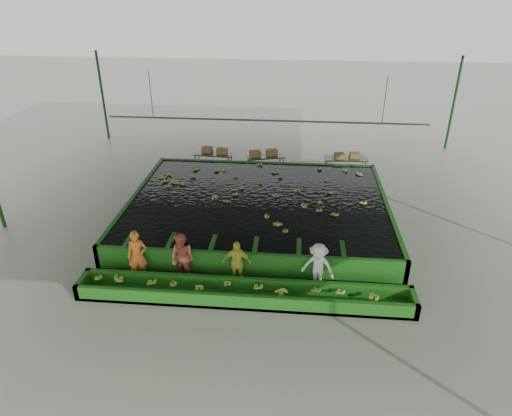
# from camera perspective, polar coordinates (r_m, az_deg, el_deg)

# --- Properties ---
(ground) EXTENTS (80.00, 80.00, 0.00)m
(ground) POSITION_cam_1_polar(r_m,az_deg,el_deg) (16.84, -0.15, -3.80)
(ground) COLOR gray
(ground) RESTS_ON ground
(shed_roof) EXTENTS (20.00, 22.00, 0.04)m
(shed_roof) POSITION_cam_1_polar(r_m,az_deg,el_deg) (14.91, -0.18, 12.93)
(shed_roof) COLOR gray
(shed_roof) RESTS_ON shed_posts
(shed_posts) EXTENTS (20.00, 22.00, 5.00)m
(shed_posts) POSITION_cam_1_polar(r_m,az_deg,el_deg) (15.71, -0.17, 4.05)
(shed_posts) COLOR #17461A
(shed_posts) RESTS_ON ground
(flotation_tank) EXTENTS (10.00, 8.00, 0.90)m
(flotation_tank) POSITION_cam_1_polar(r_m,az_deg,el_deg) (17.93, 0.29, -0.12)
(flotation_tank) COLOR #1A6215
(flotation_tank) RESTS_ON ground
(tank_water) EXTENTS (9.70, 7.70, 0.00)m
(tank_water) POSITION_cam_1_polar(r_m,az_deg,el_deg) (17.75, 0.29, 1.03)
(tank_water) COLOR black
(tank_water) RESTS_ON flotation_tank
(sorting_trough) EXTENTS (10.00, 1.00, 0.50)m
(sorting_trough) POSITION_cam_1_polar(r_m,az_deg,el_deg) (13.74, -1.57, -10.60)
(sorting_trough) COLOR #1A6215
(sorting_trough) RESTS_ON ground
(cableway_rail) EXTENTS (0.08, 0.08, 14.00)m
(cableway_rail) POSITION_cam_1_polar(r_m,az_deg,el_deg) (20.24, 1.17, 10.88)
(cableway_rail) COLOR #59605B
(cableway_rail) RESTS_ON shed_roof
(rail_hanger_left) EXTENTS (0.04, 0.04, 2.00)m
(rail_hanger_left) POSITION_cam_1_polar(r_m,az_deg,el_deg) (20.93, -12.99, 13.59)
(rail_hanger_left) COLOR #59605B
(rail_hanger_left) RESTS_ON shed_roof
(rail_hanger_right) EXTENTS (0.04, 0.04, 2.00)m
(rail_hanger_right) POSITION_cam_1_polar(r_m,az_deg,el_deg) (20.27, 15.81, 12.84)
(rail_hanger_right) COLOR #59605B
(rail_hanger_right) RESTS_ON shed_roof
(worker_a) EXTENTS (0.70, 0.55, 1.69)m
(worker_a) POSITION_cam_1_polar(r_m,az_deg,el_deg) (14.76, -14.60, -5.81)
(worker_a) COLOR orange
(worker_a) RESTS_ON ground
(worker_b) EXTENTS (1.00, 0.91, 1.68)m
(worker_b) POSITION_cam_1_polar(r_m,az_deg,el_deg) (14.37, -9.19, -6.23)
(worker_b) COLOR #C15843
(worker_b) RESTS_ON ground
(worker_c) EXTENTS (0.90, 0.39, 1.53)m
(worker_c) POSITION_cam_1_polar(r_m,az_deg,el_deg) (14.11, -2.44, -6.89)
(worker_c) COLOR #D3D139
(worker_c) RESTS_ON ground
(worker_d) EXTENTS (1.13, 0.83, 1.56)m
(worker_d) POSITION_cam_1_polar(r_m,az_deg,el_deg) (14.03, 7.74, -7.29)
(worker_d) COLOR white
(worker_d) RESTS_ON ground
(packing_table_left) EXTENTS (1.91, 0.88, 0.85)m
(packing_table_left) POSITION_cam_1_polar(r_m,az_deg,el_deg) (22.80, -5.33, 5.83)
(packing_table_left) COLOR #59605B
(packing_table_left) RESTS_ON ground
(packing_table_mid) EXTENTS (1.93, 1.20, 0.82)m
(packing_table_mid) POSITION_cam_1_polar(r_m,az_deg,el_deg) (22.43, 1.18, 5.54)
(packing_table_mid) COLOR #59605B
(packing_table_mid) RESTS_ON ground
(packing_table_right) EXTENTS (2.05, 0.90, 0.92)m
(packing_table_right) POSITION_cam_1_polar(r_m,az_deg,el_deg) (22.36, 11.05, 5.09)
(packing_table_right) COLOR #59605B
(packing_table_right) RESTS_ON ground
(box_stack_left) EXTENTS (1.33, 0.60, 0.28)m
(box_stack_left) POSITION_cam_1_polar(r_m,az_deg,el_deg) (22.68, -5.18, 6.86)
(box_stack_left) COLOR olive
(box_stack_left) RESTS_ON packing_table_left
(box_stack_mid) EXTENTS (1.40, 0.77, 0.29)m
(box_stack_mid) POSITION_cam_1_polar(r_m,az_deg,el_deg) (22.28, 0.95, 6.52)
(box_stack_mid) COLOR olive
(box_stack_mid) RESTS_ON packing_table_mid
(box_stack_right) EXTENTS (1.23, 0.53, 0.26)m
(box_stack_right) POSITION_cam_1_polar(r_m,az_deg,el_deg) (22.18, 11.27, 6.16)
(box_stack_right) COLOR olive
(box_stack_right) RESTS_ON packing_table_right
(floating_bananas) EXTENTS (8.26, 5.63, 0.11)m
(floating_bananas) POSITION_cam_1_polar(r_m,az_deg,el_deg) (18.47, 0.50, 2.12)
(floating_bananas) COLOR #8EB837
(floating_bananas) RESTS_ON tank_water
(trough_bananas) EXTENTS (8.42, 0.56, 0.11)m
(trough_bananas) POSITION_cam_1_polar(r_m,az_deg,el_deg) (13.65, -1.58, -10.10)
(trough_bananas) COLOR #8EB837
(trough_bananas) RESTS_ON sorting_trough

